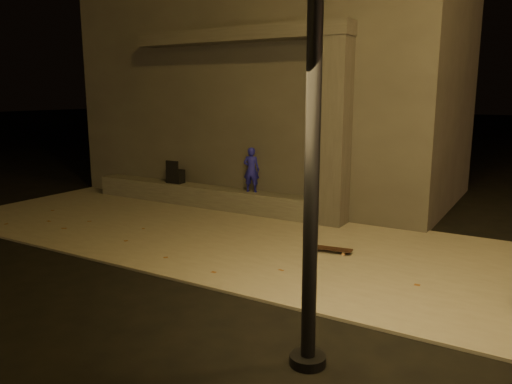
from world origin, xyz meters
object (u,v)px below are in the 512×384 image
Objects in this scene: skateboarder at (251,170)px; skateboard at (330,249)px; backpack at (176,175)px; column at (334,133)px.

skateboarder is 3.23m from skateboard.
backpack is 0.75× the size of skateboard.
column reaches higher than skateboard.
column reaches higher than skateboarder.
skateboarder is 1.34× the size of skateboard.
backpack is 5.04m from skateboard.
backpack is (-3.99, -0.00, -1.16)m from column.
skateboard is at bearing -22.11° from backpack.
skateboard is (0.70, -1.75, -1.74)m from column.
skateboarder is (-1.87, 0.00, -0.86)m from column.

